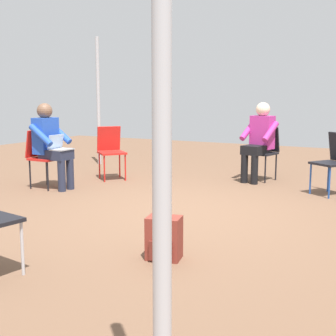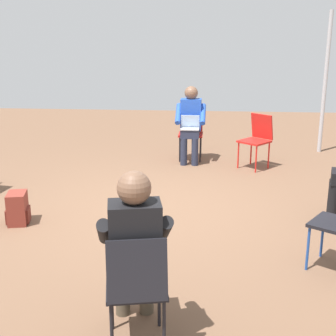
{
  "view_description": "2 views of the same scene",
  "coord_description": "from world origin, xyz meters",
  "px_view_note": "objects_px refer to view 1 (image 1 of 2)",
  "views": [
    {
      "loc": [
        -2.35,
        4.78,
        1.36
      ],
      "look_at": [
        0.11,
        0.16,
        0.54
      ],
      "focal_mm": 50.0,
      "sensor_mm": 36.0,
      "label": 1
    },
    {
      "loc": [
        -5.31,
        -0.62,
        2.07
      ],
      "look_at": [
        -0.31,
        -0.19,
        0.62
      ],
      "focal_mm": 50.0,
      "sensor_mm": 36.0,
      "label": 2
    }
  ],
  "objects_px": {
    "chair_east": "(43,154)",
    "chair_southeast": "(111,149)",
    "chair_southwest": "(334,159)",
    "person_with_laptop": "(51,141)",
    "chair_south": "(264,149)",
    "person_in_magenta": "(259,138)",
    "backpack_near_laptop_user": "(164,240)"
  },
  "relations": [
    {
      "from": "chair_southeast",
      "to": "backpack_near_laptop_user",
      "type": "relative_size",
      "value": 2.36
    },
    {
      "from": "person_with_laptop",
      "to": "backpack_near_laptop_user",
      "type": "bearing_deg",
      "value": 58.16
    },
    {
      "from": "person_with_laptop",
      "to": "person_in_magenta",
      "type": "bearing_deg",
      "value": 129.6
    },
    {
      "from": "person_with_laptop",
      "to": "backpack_near_laptop_user",
      "type": "relative_size",
      "value": 3.44
    },
    {
      "from": "person_with_laptop",
      "to": "person_in_magenta",
      "type": "distance_m",
      "value": 3.17
    },
    {
      "from": "chair_southwest",
      "to": "backpack_near_laptop_user",
      "type": "xyz_separation_m",
      "value": [
        0.83,
        3.32,
        -0.34
      ]
    },
    {
      "from": "chair_east",
      "to": "person_with_laptop",
      "type": "bearing_deg",
      "value": 90.0
    },
    {
      "from": "chair_south",
      "to": "person_with_laptop",
      "type": "relative_size",
      "value": 0.69
    },
    {
      "from": "person_in_magenta",
      "to": "backpack_near_laptop_user",
      "type": "bearing_deg",
      "value": 108.75
    },
    {
      "from": "chair_southwest",
      "to": "chair_south",
      "type": "xyz_separation_m",
      "value": [
        1.17,
        -0.65,
        0.0
      ]
    },
    {
      "from": "chair_southeast",
      "to": "backpack_near_laptop_user",
      "type": "distance_m",
      "value": 3.87
    },
    {
      "from": "chair_southwest",
      "to": "person_in_magenta",
      "type": "bearing_deg",
      "value": 11.96
    },
    {
      "from": "chair_south",
      "to": "backpack_near_laptop_user",
      "type": "relative_size",
      "value": 2.36
    },
    {
      "from": "chair_east",
      "to": "chair_southeast",
      "type": "xyz_separation_m",
      "value": [
        -0.47,
        -1.06,
        0.0
      ]
    },
    {
      "from": "chair_south",
      "to": "chair_southwest",
      "type": "bearing_deg",
      "value": 163.91
    },
    {
      "from": "chair_east",
      "to": "chair_southeast",
      "type": "relative_size",
      "value": 1.0
    },
    {
      "from": "chair_southeast",
      "to": "person_with_laptop",
      "type": "distance_m",
      "value": 1.12
    },
    {
      "from": "chair_south",
      "to": "person_with_laptop",
      "type": "height_order",
      "value": "person_with_laptop"
    },
    {
      "from": "person_with_laptop",
      "to": "person_in_magenta",
      "type": "relative_size",
      "value": 1.0
    },
    {
      "from": "chair_southwest",
      "to": "chair_southeast",
      "type": "relative_size",
      "value": 1.0
    },
    {
      "from": "chair_southwest",
      "to": "backpack_near_laptop_user",
      "type": "relative_size",
      "value": 2.36
    },
    {
      "from": "person_with_laptop",
      "to": "person_in_magenta",
      "type": "height_order",
      "value": "same"
    },
    {
      "from": "chair_south",
      "to": "person_with_laptop",
      "type": "distance_m",
      "value": 3.31
    },
    {
      "from": "chair_southwest",
      "to": "person_with_laptop",
      "type": "relative_size",
      "value": 0.69
    },
    {
      "from": "chair_east",
      "to": "person_in_magenta",
      "type": "bearing_deg",
      "value": 127.72
    },
    {
      "from": "chair_southeast",
      "to": "person_with_laptop",
      "type": "relative_size",
      "value": 0.69
    },
    {
      "from": "person_with_laptop",
      "to": "chair_south",
      "type": "bearing_deg",
      "value": 131.38
    },
    {
      "from": "chair_southeast",
      "to": "person_with_laptop",
      "type": "height_order",
      "value": "person_with_laptop"
    },
    {
      "from": "chair_southwest",
      "to": "chair_southeast",
      "type": "bearing_deg",
      "value": 41.4
    },
    {
      "from": "chair_east",
      "to": "chair_southeast",
      "type": "height_order",
      "value": "same"
    },
    {
      "from": "chair_southwest",
      "to": "chair_south",
      "type": "bearing_deg",
      "value": 4.88
    },
    {
      "from": "person_with_laptop",
      "to": "chair_southeast",
      "type": "bearing_deg",
      "value": 165.14
    }
  ]
}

